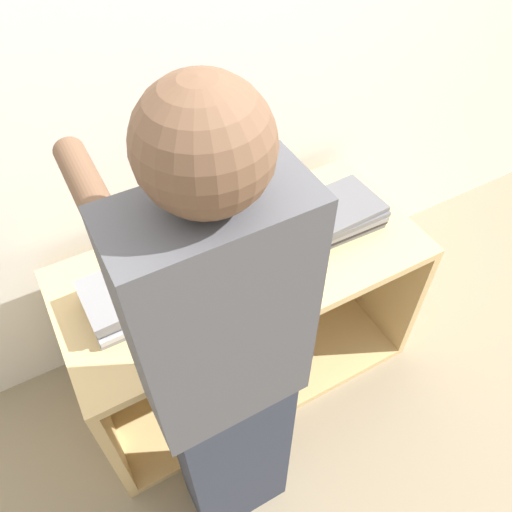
# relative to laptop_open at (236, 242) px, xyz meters

# --- Properties ---
(ground_plane) EXTENTS (12.00, 12.00, 0.00)m
(ground_plane) POSITION_rel_laptop_open_xyz_m (0.00, -0.38, -0.78)
(ground_plane) COLOR gray
(wall_back) EXTENTS (8.00, 0.05, 2.40)m
(wall_back) POSITION_rel_laptop_open_xyz_m (0.00, 0.37, 0.42)
(wall_back) COLOR silver
(wall_back) RESTS_ON ground_plane
(cart) EXTENTS (1.38, 0.65, 0.73)m
(cart) POSITION_rel_laptop_open_xyz_m (0.00, 0.02, -0.41)
(cart) COLOR tan
(cart) RESTS_ON ground_plane
(laptop_open) EXTENTS (0.36, 0.33, 0.23)m
(laptop_open) POSITION_rel_laptop_open_xyz_m (0.00, 0.00, 0.00)
(laptop_open) COLOR gray
(laptop_open) RESTS_ON cart
(laptop_stack_left) EXTENTS (0.38, 0.25, 0.10)m
(laptop_stack_left) POSITION_rel_laptop_open_xyz_m (-0.39, -0.06, 0.00)
(laptop_stack_left) COLOR gray
(laptop_stack_left) RESTS_ON cart
(laptop_stack_right) EXTENTS (0.37, 0.25, 0.10)m
(laptop_stack_right) POSITION_rel_laptop_open_xyz_m (0.39, -0.06, 0.00)
(laptop_stack_right) COLOR slate
(laptop_stack_right) RESTS_ON cart
(person) EXTENTS (0.40, 0.54, 1.78)m
(person) POSITION_rel_laptop_open_xyz_m (-0.31, -0.54, 0.12)
(person) COLOR #2D3342
(person) RESTS_ON ground_plane
(inventory_tag) EXTENTS (0.06, 0.02, 0.01)m
(inventory_tag) POSITION_rel_laptop_open_xyz_m (-0.39, -0.11, 0.06)
(inventory_tag) COLOR red
(inventory_tag) RESTS_ON laptop_stack_left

